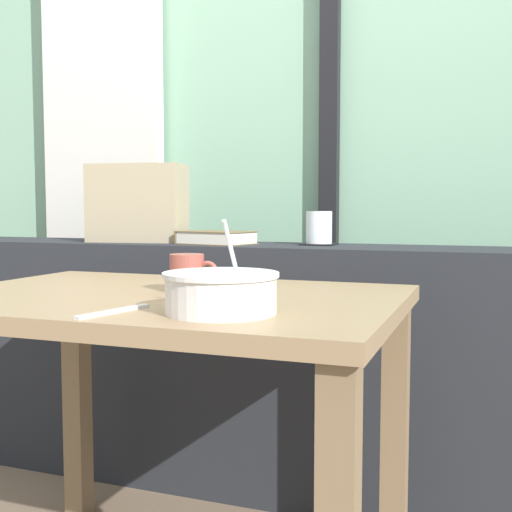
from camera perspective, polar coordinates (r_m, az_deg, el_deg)
outdoor_backdrop at (r=2.63m, az=5.35°, el=15.34°), size 4.80×0.08×2.80m
curtain_left_panel at (r=2.89m, az=-13.47°, el=11.22°), size 0.56×0.06×2.50m
window_divider_post at (r=2.52m, az=6.54°, el=13.48°), size 0.07×0.05×2.60m
dark_console_ledge at (r=2.07m, az=0.83°, el=-9.84°), size 2.80×0.32×0.78m
breakfast_table at (r=1.43m, az=-8.00°, el=-8.01°), size 1.01×0.71×0.71m
coaster_square at (r=1.99m, az=5.60°, el=1.04°), size 0.10×0.10×0.00m
juice_glass at (r=1.99m, az=5.61°, el=2.43°), size 0.08×0.08×0.10m
closed_book at (r=2.04m, az=-3.57°, el=1.65°), size 0.25×0.20×0.04m
throw_pillow at (r=2.20m, az=-10.47°, el=4.62°), size 0.34×0.18×0.26m
soup_bowl at (r=1.14m, az=-3.13°, el=-3.26°), size 0.21×0.21×0.17m
fork_utensil at (r=1.17m, az=-12.54°, el=-4.82°), size 0.05×0.17×0.01m
ceramic_mug at (r=1.42m, az=-6.06°, el=-1.54°), size 0.11×0.08×0.08m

